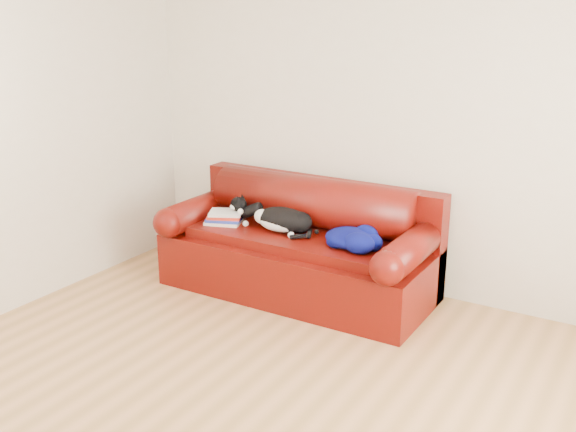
% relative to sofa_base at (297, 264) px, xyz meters
% --- Properties ---
extents(ground, '(4.50, 4.50, 0.00)m').
position_rel_sofa_base_xyz_m(ground, '(0.59, -1.49, -0.24)').
color(ground, olive).
rests_on(ground, ground).
extents(room_shell, '(4.52, 4.02, 2.61)m').
position_rel_sofa_base_xyz_m(room_shell, '(0.72, -1.48, 1.43)').
color(room_shell, beige).
rests_on(room_shell, ground).
extents(sofa_base, '(2.10, 0.90, 0.50)m').
position_rel_sofa_base_xyz_m(sofa_base, '(0.00, 0.00, 0.00)').
color(sofa_base, '#390B02').
rests_on(sofa_base, ground).
extents(sofa_back, '(2.10, 1.01, 0.88)m').
position_rel_sofa_base_xyz_m(sofa_back, '(-0.00, 0.24, 0.30)').
color(sofa_back, '#390B02').
rests_on(sofa_back, ground).
extents(book_stack, '(0.33, 0.29, 0.10)m').
position_rel_sofa_base_xyz_m(book_stack, '(-0.62, -0.10, 0.31)').
color(book_stack, silver).
rests_on(book_stack, sofa_base).
extents(cat, '(0.65, 0.26, 0.24)m').
position_rel_sofa_base_xyz_m(cat, '(-0.11, -0.05, 0.35)').
color(cat, black).
rests_on(cat, sofa_base).
extents(blanket, '(0.51, 0.50, 0.15)m').
position_rel_sofa_base_xyz_m(blanket, '(0.50, -0.06, 0.33)').
color(blanket, '#020D41').
rests_on(blanket, sofa_base).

